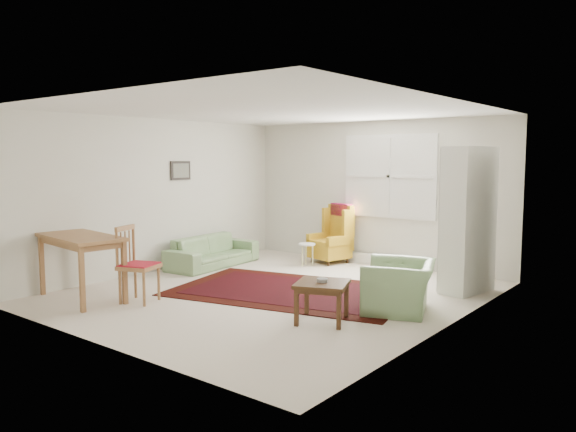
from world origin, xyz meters
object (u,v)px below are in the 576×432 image
Objects in this scene: desk_chair at (139,264)px; coffee_table at (322,302)px; sofa at (213,246)px; desk at (82,267)px; stool at (307,254)px; cabinet at (469,220)px; wingback_chair at (330,233)px; armchair at (399,281)px.

coffee_table is at bearing -92.93° from desk_chair.
sofa is 2.69m from desk.
desk is at bearing -160.19° from coffee_table.
desk_chair reaches higher than stool.
sofa is at bearing -140.56° from stool.
cabinet is (0.77, 2.43, 0.78)m from coffee_table.
coffee_table is 3.29m from desk.
desk_chair is at bearing 27.56° from desk.
wingback_chair is 3.65m from coffee_table.
coffee_table is at bearing -120.12° from sofa.
stool is 0.29× the size of desk.
sofa reaches higher than coffee_table.
desk_chair is (1.01, -2.30, 0.14)m from sofa.
stool is 3.00m from cabinet.
cabinet reaches higher than coffee_table.
coffee_table is at bearing -96.65° from cabinet.
wingback_chair reaches higher than sofa.
cabinet is (2.89, -0.17, 0.81)m from stool.
stool is at bearing -55.80° from sofa.
wingback_chair is at bearing -151.82° from armchair.
cabinet is 1.50× the size of desk.
armchair is at bearing -32.24° from stool.
wingback_chair is 2.85m from cabinet.
stool is 3.84m from desk.
armchair is at bearing -104.12° from sofa.
wingback_chair is at bearing 74.91° from desk.
coffee_table reaches higher than stool.
wingback_chair is 3.83m from desk_chair.
desk reaches higher than coffee_table.
coffee_table is 2.67m from cabinet.
cabinet is at bearing -64.94° from desk_chair.
stool is (-0.16, -0.47, -0.33)m from wingback_chair.
sofa reaches higher than stool.
wingback_chair is 1.84× the size of coffee_table.
desk is (-3.09, -1.11, 0.19)m from coffee_table.
cabinet is (0.29, 1.47, 0.64)m from armchair.
desk is at bearing -90.62° from wingback_chair.
stool is at bearing 75.32° from desk.
sofa is 1.69× the size of wingback_chair.
desk is (-1.13, -4.18, -0.10)m from wingback_chair.
sofa is 4.29m from cabinet.
armchair is 4.13m from desk.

